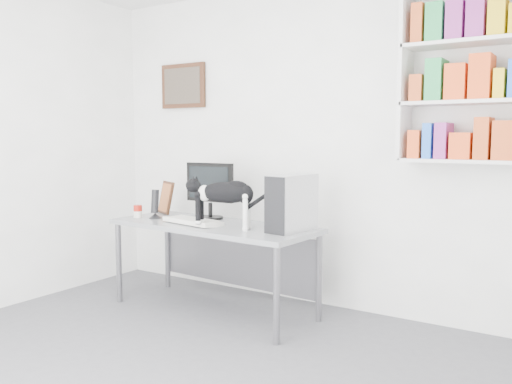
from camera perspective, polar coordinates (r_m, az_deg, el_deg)
room at (r=2.99m, az=-13.18°, el=4.41°), size 4.01×4.01×2.70m
bookshelf at (r=4.02m, az=22.42°, el=11.61°), size 1.03×0.28×1.24m
wall_art at (r=5.34m, az=-7.68°, el=11.00°), size 0.52×0.04×0.42m
desk at (r=4.44m, az=-4.53°, el=-7.94°), size 1.77×0.78×0.72m
monitor at (r=4.58m, az=-4.85°, el=0.16°), size 0.46×0.24×0.49m
keyboard at (r=4.37m, az=-6.67°, el=-3.07°), size 0.55×0.29×0.04m
pc_tower at (r=3.98m, az=3.81°, el=-1.18°), size 0.23×0.44×0.42m
speaker at (r=4.70m, az=-10.58°, el=-1.19°), size 0.14×0.14×0.26m
leaning_print at (r=4.98m, az=-9.44°, el=-0.51°), size 0.26×0.20×0.30m
soup_can at (r=4.78m, az=-12.33°, el=-2.00°), size 0.09×0.09×0.11m
cat at (r=4.08m, az=-3.31°, el=-1.31°), size 0.63×0.34×0.38m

